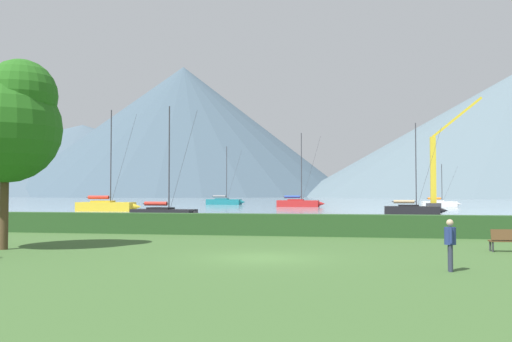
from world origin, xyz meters
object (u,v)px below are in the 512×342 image
object	(u,v)px
park_bench_near_path	(510,239)
sailboat_slip_6	(107,205)
sailboat_slip_1	(299,203)
sailboat_slip_3	(224,201)
sailboat_slip_8	(413,209)
park_tree	(9,121)
sailboat_slip_5	(440,203)
person_standing_walker	(450,241)
sailboat_slip_0	(165,213)
dock_crane	(436,175)

from	to	relation	value
park_bench_near_path	sailboat_slip_6	bearing A→B (deg)	125.83
sailboat_slip_1	sailboat_slip_6	world-z (taller)	sailboat_slip_6
park_bench_near_path	sailboat_slip_1	bearing A→B (deg)	97.40
sailboat_slip_3	sailboat_slip_8	xyz separation A→B (m)	(31.60, -42.30, -0.08)
park_tree	sailboat_slip_8	bearing A→B (deg)	63.35
sailboat_slip_1	sailboat_slip_8	world-z (taller)	sailboat_slip_1
sailboat_slip_5	person_standing_walker	size ratio (longest dim) A/B	4.36
park_tree	sailboat_slip_0	bearing A→B (deg)	94.88
sailboat_slip_6	park_bench_near_path	xyz separation A→B (m)	(38.53, -43.08, -0.20)
sailboat_slip_1	sailboat_slip_5	bearing A→B (deg)	17.28
sailboat_slip_5	park_bench_near_path	size ratio (longest dim) A/B	4.26
sailboat_slip_8	park_bench_near_path	world-z (taller)	sailboat_slip_8
sailboat_slip_8	sailboat_slip_5	bearing A→B (deg)	78.79
sailboat_slip_5	park_tree	bearing A→B (deg)	-112.40
sailboat_slip_1	sailboat_slip_0	bearing A→B (deg)	-97.95
person_standing_walker	sailboat_slip_0	bearing A→B (deg)	125.93
sailboat_slip_6	sailboat_slip_0	bearing A→B (deg)	-54.04
park_tree	dock_crane	distance (m)	71.07
sailboat_slip_3	sailboat_slip_6	size ratio (longest dim) A/B	0.86
sailboat_slip_5	park_bench_near_path	world-z (taller)	sailboat_slip_5
sailboat_slip_0	person_standing_walker	size ratio (longest dim) A/B	6.27
sailboat_slip_6	park_tree	world-z (taller)	sailboat_slip_6
sailboat_slip_8	sailboat_slip_0	bearing A→B (deg)	-145.89
person_standing_walker	sailboat_slip_6	bearing A→B (deg)	127.34
sailboat_slip_0	person_standing_walker	world-z (taller)	sailboat_slip_0
sailboat_slip_1	sailboat_slip_6	xyz separation A→B (m)	(-22.41, -24.73, 0.05)
sailboat_slip_3	park_bench_near_path	xyz separation A→B (m)	(32.05, -81.06, -0.12)
sailboat_slip_0	sailboat_slip_3	bearing A→B (deg)	105.72
person_standing_walker	park_tree	xyz separation A→B (m)	(-17.98, 3.54, 4.65)
sailboat_slip_6	sailboat_slip_8	size ratio (longest dim) A/B	1.31
sailboat_slip_3	person_standing_walker	size ratio (longest dim) A/B	6.88
sailboat_slip_1	dock_crane	bearing A→B (deg)	-11.12
sailboat_slip_1	person_standing_walker	xyz separation A→B (m)	(12.72, -74.31, 0.29)
person_standing_walker	sailboat_slip_3	bearing A→B (deg)	110.14
sailboat_slip_5	sailboat_slip_8	distance (m)	36.38
sailboat_slip_0	sailboat_slip_8	distance (m)	27.71
sailboat_slip_5	person_standing_walker	distance (m)	81.52
park_bench_near_path	park_tree	distance (m)	22.18
sailboat_slip_0	sailboat_slip_1	world-z (taller)	sailboat_slip_1
sailboat_slip_0	park_bench_near_path	world-z (taller)	sailboat_slip_0
park_bench_near_path	sailboat_slip_8	bearing A→B (deg)	84.68
sailboat_slip_3	sailboat_slip_6	world-z (taller)	sailboat_slip_6
sailboat_slip_3	sailboat_slip_5	world-z (taller)	sailboat_slip_3
sailboat_slip_0	dock_crane	distance (m)	48.98
park_tree	person_standing_walker	bearing A→B (deg)	-11.14
sailboat_slip_8	sailboat_slip_1	bearing A→B (deg)	119.35
sailboat_slip_6	dock_crane	world-z (taller)	dock_crane
sailboat_slip_3	park_bench_near_path	world-z (taller)	sailboat_slip_3
sailboat_slip_5	dock_crane	size ratio (longest dim) A/B	0.43
dock_crane	sailboat_slip_0	bearing A→B (deg)	-126.27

